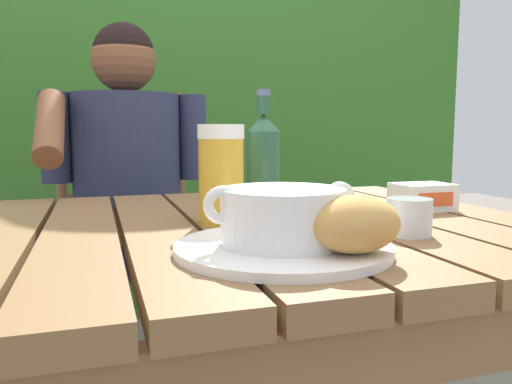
{
  "coord_description": "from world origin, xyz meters",
  "views": [
    {
      "loc": [
        -0.22,
        -0.85,
        0.89
      ],
      "look_at": [
        0.01,
        -0.14,
        0.8
      ],
      "focal_mm": 35.01,
      "sensor_mm": 36.0,
      "label": 1
    }
  ],
  "objects_px": {
    "soup_bowl": "(283,215)",
    "bread_roll": "(356,224)",
    "serving_plate": "(283,248)",
    "beer_bottle": "(263,163)",
    "chair_near_diner": "(127,249)",
    "beer_glass": "(221,174)",
    "butter_tub": "(422,197)",
    "table_knife": "(350,229)",
    "water_glass_small": "(409,217)",
    "person_eating": "(128,191)"
  },
  "relations": [
    {
      "from": "chair_near_diner",
      "to": "table_knife",
      "type": "bearing_deg",
      "value": -73.58
    },
    {
      "from": "soup_bowl",
      "to": "water_glass_small",
      "type": "relative_size",
      "value": 3.1
    },
    {
      "from": "chair_near_diner",
      "to": "beer_bottle",
      "type": "bearing_deg",
      "value": -75.85
    },
    {
      "from": "chair_near_diner",
      "to": "water_glass_small",
      "type": "bearing_deg",
      "value": -70.87
    },
    {
      "from": "serving_plate",
      "to": "bread_roll",
      "type": "xyz_separation_m",
      "value": [
        0.07,
        -0.08,
        0.04
      ]
    },
    {
      "from": "beer_glass",
      "to": "water_glass_small",
      "type": "height_order",
      "value": "beer_glass"
    },
    {
      "from": "person_eating",
      "to": "butter_tub",
      "type": "relative_size",
      "value": 10.6
    },
    {
      "from": "beer_glass",
      "to": "water_glass_small",
      "type": "bearing_deg",
      "value": -36.39
    },
    {
      "from": "serving_plate",
      "to": "table_knife",
      "type": "relative_size",
      "value": 1.92
    },
    {
      "from": "water_glass_small",
      "to": "butter_tub",
      "type": "xyz_separation_m",
      "value": [
        0.18,
        0.21,
        -0.0
      ]
    },
    {
      "from": "soup_bowl",
      "to": "beer_bottle",
      "type": "height_order",
      "value": "beer_bottle"
    },
    {
      "from": "chair_near_diner",
      "to": "beer_bottle",
      "type": "xyz_separation_m",
      "value": [
        0.21,
        -0.84,
        0.34
      ]
    },
    {
      "from": "bread_roll",
      "to": "water_glass_small",
      "type": "distance_m",
      "value": 0.2
    },
    {
      "from": "serving_plate",
      "to": "beer_bottle",
      "type": "bearing_deg",
      "value": 76.56
    },
    {
      "from": "beer_bottle",
      "to": "table_knife",
      "type": "distance_m",
      "value": 0.22
    },
    {
      "from": "bread_roll",
      "to": "beer_glass",
      "type": "height_order",
      "value": "beer_glass"
    },
    {
      "from": "person_eating",
      "to": "water_glass_small",
      "type": "bearing_deg",
      "value": -66.75
    },
    {
      "from": "person_eating",
      "to": "soup_bowl",
      "type": "bearing_deg",
      "value": -80.83
    },
    {
      "from": "beer_glass",
      "to": "butter_tub",
      "type": "bearing_deg",
      "value": 2.66
    },
    {
      "from": "serving_plate",
      "to": "butter_tub",
      "type": "xyz_separation_m",
      "value": [
        0.4,
        0.25,
        0.02
      ]
    },
    {
      "from": "chair_near_diner",
      "to": "butter_tub",
      "type": "distance_m",
      "value": 1.06
    },
    {
      "from": "beer_glass",
      "to": "table_knife",
      "type": "height_order",
      "value": "beer_glass"
    },
    {
      "from": "beer_glass",
      "to": "butter_tub",
      "type": "distance_m",
      "value": 0.43
    },
    {
      "from": "bread_roll",
      "to": "table_knife",
      "type": "bearing_deg",
      "value": 63.26
    },
    {
      "from": "serving_plate",
      "to": "soup_bowl",
      "type": "relative_size",
      "value": 1.35
    },
    {
      "from": "beer_bottle",
      "to": "butter_tub",
      "type": "distance_m",
      "value": 0.35
    },
    {
      "from": "butter_tub",
      "to": "beer_glass",
      "type": "bearing_deg",
      "value": -177.34
    },
    {
      "from": "chair_near_diner",
      "to": "water_glass_small",
      "type": "height_order",
      "value": "chair_near_diner"
    },
    {
      "from": "bread_roll",
      "to": "butter_tub",
      "type": "xyz_separation_m",
      "value": [
        0.34,
        0.33,
        -0.02
      ]
    },
    {
      "from": "beer_glass",
      "to": "butter_tub",
      "type": "relative_size",
      "value": 1.52
    },
    {
      "from": "serving_plate",
      "to": "beer_glass",
      "type": "height_order",
      "value": "beer_glass"
    },
    {
      "from": "butter_tub",
      "to": "water_glass_small",
      "type": "bearing_deg",
      "value": -130.29
    },
    {
      "from": "soup_bowl",
      "to": "water_glass_small",
      "type": "xyz_separation_m",
      "value": [
        0.23,
        0.04,
        -0.02
      ]
    },
    {
      "from": "soup_bowl",
      "to": "butter_tub",
      "type": "bearing_deg",
      "value": 31.81
    },
    {
      "from": "chair_near_diner",
      "to": "soup_bowl",
      "type": "xyz_separation_m",
      "value": [
        0.14,
        -1.11,
        0.29
      ]
    },
    {
      "from": "person_eating",
      "to": "serving_plate",
      "type": "relative_size",
      "value": 4.14
    },
    {
      "from": "beer_bottle",
      "to": "chair_near_diner",
      "type": "bearing_deg",
      "value": 104.15
    },
    {
      "from": "serving_plate",
      "to": "water_glass_small",
      "type": "relative_size",
      "value": 4.19
    },
    {
      "from": "water_glass_small",
      "to": "butter_tub",
      "type": "bearing_deg",
      "value": 49.71
    },
    {
      "from": "person_eating",
      "to": "beer_bottle",
      "type": "xyz_separation_m",
      "value": [
        0.21,
        -0.64,
        0.12
      ]
    },
    {
      "from": "serving_plate",
      "to": "soup_bowl",
      "type": "xyz_separation_m",
      "value": [
        0.0,
        -0.0,
        0.05
      ]
    },
    {
      "from": "soup_bowl",
      "to": "bread_roll",
      "type": "relative_size",
      "value": 1.66
    },
    {
      "from": "butter_tub",
      "to": "serving_plate",
      "type": "bearing_deg",
      "value": -148.19
    },
    {
      "from": "serving_plate",
      "to": "butter_tub",
      "type": "bearing_deg",
      "value": 31.81
    },
    {
      "from": "chair_near_diner",
      "to": "butter_tub",
      "type": "height_order",
      "value": "chair_near_diner"
    },
    {
      "from": "serving_plate",
      "to": "butter_tub",
      "type": "relative_size",
      "value": 2.56
    },
    {
      "from": "beer_glass",
      "to": "soup_bowl",
      "type": "bearing_deg",
      "value": -83.18
    },
    {
      "from": "chair_near_diner",
      "to": "beer_glass",
      "type": "relative_size",
      "value": 5.93
    },
    {
      "from": "person_eating",
      "to": "bread_roll",
      "type": "distance_m",
      "value": 1.02
    },
    {
      "from": "beer_glass",
      "to": "table_knife",
      "type": "distance_m",
      "value": 0.24
    }
  ]
}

